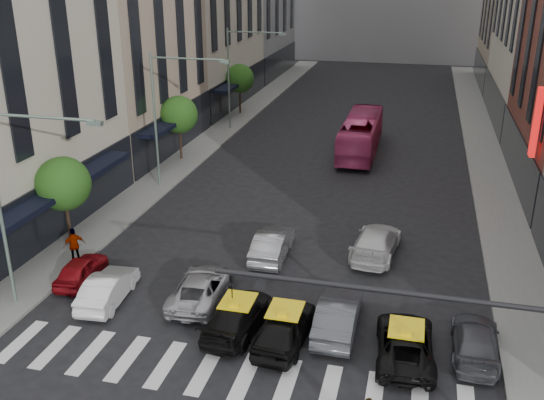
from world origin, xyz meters
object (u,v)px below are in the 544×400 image
Objects in this scene: streetlamp_far at (238,66)px; taxi_left at (238,316)px; car_white_front at (108,288)px; taxi_center at (285,326)px; streetlamp_mid at (167,103)px; car_red at (81,269)px; pedestrian_far at (74,245)px; bus at (361,134)px; streetlamp_near at (15,184)px.

streetlamp_far is 33.33m from taxi_left.
car_white_front is 0.94× the size of taxi_center.
car_red is (0.84, -13.33, -5.28)m from streetlamp_mid.
streetlamp_far is 28.24m from pedestrian_far.
taxi_center is (10.76, -2.63, 0.14)m from car_red.
taxi_center is (11.60, -31.96, -5.14)m from streetlamp_far.
taxi_left is 0.42× the size of bus.
taxi_center is at bearing 90.00° from bus.
car_red is 0.33× the size of bus.
bus reaches higher than car_red.
car_red is at bearing -86.38° from streetlamp_mid.
streetlamp_near is 10.83m from taxi_left.
streetlamp_mid reaches higher than pedestrian_far.
streetlamp_far reaches higher than pedestrian_far.
streetlamp_near and streetlamp_mid have the same top height.
bus is 26.12m from pedestrian_far.
pedestrian_far is (-0.36, 4.18, -4.82)m from streetlamp_near.
car_red is 26.97m from bus.
bus is (8.61, 26.11, 0.87)m from car_white_front.
streetlamp_mid is 1.00× the size of streetlamp_far.
streetlamp_far is at bearing 90.00° from streetlamp_mid.
streetlamp_near is 1.00× the size of streetlamp_mid.
streetlamp_mid is 2.45× the size of car_red.
streetlamp_near reaches higher than car_red.
bus is at bearing -161.60° from pedestrian_far.
taxi_left is (9.48, -31.53, -5.21)m from streetlamp_far.
car_red is at bearing -88.35° from streetlamp_far.
bus is (11.65, 11.36, -4.35)m from streetlamp_mid.
car_white_front is 4.50m from pedestrian_far.
bus is at bearing -88.51° from taxi_left.
streetlamp_near is at bearing -90.00° from streetlamp_far.
streetlamp_near is 2.01× the size of taxi_center.
taxi_center reaches higher than car_white_front.
streetlamp_near is 1.00× the size of streetlamp_far.
streetlamp_far reaches higher than car_white_front.
pedestrian_far is at bearing -91.74° from streetlamp_mid.
streetlamp_far is 31.33m from car_white_front.
car_white_front reaches higher than car_red.
streetlamp_near reaches higher than car_white_front.
streetlamp_mid is at bearing -90.90° from car_red.
streetlamp_near reaches higher than bus.
taxi_center is (11.60, 0.04, -5.14)m from streetlamp_near.
car_white_front is 8.64m from taxi_center.
pedestrian_far reaches higher than taxi_center.
car_white_front is (3.04, 1.26, -5.21)m from streetlamp_near.
streetlamp_far is at bearing -134.96° from pedestrian_far.
pedestrian_far is at bearing -14.74° from taxi_center.
car_red is at bearing 72.48° from streetlamp_near.
taxi_left is at bearing -58.58° from streetlamp_mid.
car_red is 1.98m from pedestrian_far.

